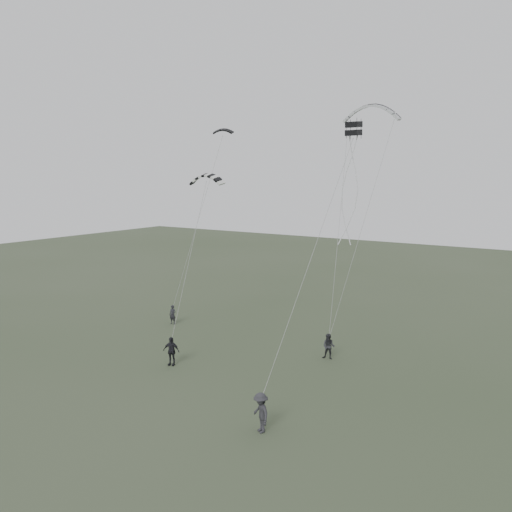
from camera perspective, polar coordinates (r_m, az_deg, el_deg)
The scene contains 9 objects.
ground at distance 31.51m, azimuth -7.23°, elevation -13.31°, with size 140.00×140.00×0.00m, color #333F28.
flyer_left at distance 41.78m, azimuth -9.51°, elevation -6.62°, with size 0.58×0.38×1.58m, color black.
flyer_right at distance 33.84m, azimuth 8.31°, elevation -10.20°, with size 0.83×0.65×1.71m, color #25252A.
flyer_center at distance 32.91m, azimuth -9.66°, elevation -10.66°, with size 1.09×0.45×1.86m, color black.
flyer_far at distance 24.54m, azimuth 0.54°, elevation -17.47°, with size 1.24×0.72×1.93m, color #28272C.
kite_dark_small at distance 41.59m, azimuth -3.80°, elevation 14.20°, with size 1.65×0.49×0.53m, color black, non-canonical shape.
kite_pale_large at distance 37.41m, azimuth 13.06°, elevation 16.39°, with size 4.01×0.90×1.64m, color #B6B8BC, non-canonical shape.
kite_striped at distance 36.60m, azimuth -5.68°, elevation 9.19°, with size 2.69×0.67×1.09m, color black, non-canonical shape.
kite_box at distance 28.82m, azimuth 11.10°, elevation 14.09°, with size 0.72×0.72×0.75m, color black, non-canonical shape.
Camera 1 is at (19.00, -22.18, 11.84)m, focal length 35.00 mm.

